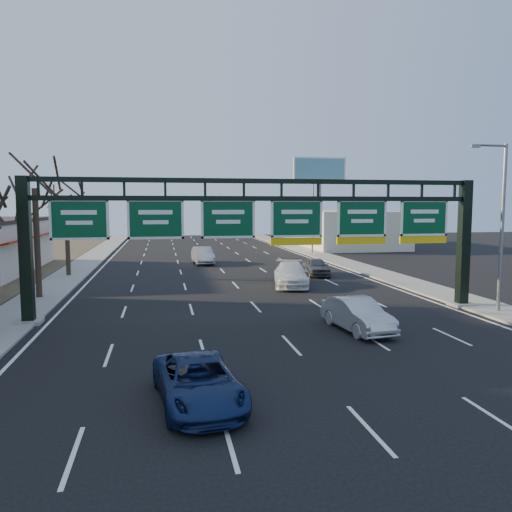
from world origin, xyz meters
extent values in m
plane|color=black|center=(0.00, 0.00, 0.00)|extent=(160.00, 160.00, 0.00)
cube|color=gray|center=(-12.80, 20.00, 0.06)|extent=(3.00, 120.00, 0.12)
cube|color=gray|center=(12.80, 20.00, 0.06)|extent=(3.00, 120.00, 0.12)
cube|color=white|center=(0.00, 20.00, 0.01)|extent=(21.60, 120.00, 0.01)
cube|color=black|center=(-11.70, 8.00, 3.60)|extent=(0.55, 0.55, 7.20)
cube|color=gray|center=(-11.70, 8.00, 0.10)|extent=(1.20, 1.20, 0.20)
cube|color=black|center=(11.70, 8.00, 3.60)|extent=(0.55, 0.55, 7.20)
cube|color=gray|center=(11.70, 8.00, 0.10)|extent=(1.20, 1.20, 0.20)
cube|color=black|center=(0.00, 8.00, 7.05)|extent=(23.40, 0.25, 0.25)
cube|color=black|center=(0.00, 8.00, 6.15)|extent=(23.40, 0.25, 0.25)
cube|color=#044424|center=(-9.17, 8.00, 5.10)|extent=(2.80, 0.10, 2.00)
cube|color=#044424|center=(-5.50, 8.00, 5.10)|extent=(2.80, 0.10, 2.00)
cube|color=#044424|center=(-1.83, 8.00, 5.10)|extent=(2.80, 0.10, 2.00)
cube|color=#044424|center=(1.83, 8.00, 5.10)|extent=(2.80, 0.10, 2.00)
cube|color=yellow|center=(1.83, 8.00, 3.88)|extent=(2.80, 0.10, 0.40)
cube|color=#044424|center=(5.50, 8.00, 5.10)|extent=(2.80, 0.10, 2.00)
cube|color=yellow|center=(5.50, 8.00, 3.88)|extent=(2.80, 0.10, 0.40)
cube|color=#044424|center=(9.17, 8.00, 5.10)|extent=(2.80, 0.10, 2.00)
cube|color=yellow|center=(9.17, 8.00, 3.88)|extent=(2.80, 0.10, 0.40)
cube|color=maroon|center=(-16.40, 29.00, 3.00)|extent=(1.20, 18.00, 0.40)
cube|color=beige|center=(20.00, 50.00, 2.50)|extent=(12.00, 20.00, 5.00)
cylinder|color=#2F251A|center=(-12.80, 15.00, 3.54)|extent=(0.36, 0.36, 6.84)
cylinder|color=#2F251A|center=(-12.80, 25.00, 3.35)|extent=(0.36, 0.36, 6.46)
cylinder|color=slate|center=(12.60, 6.00, 4.62)|extent=(0.20, 0.20, 9.00)
cylinder|color=slate|center=(11.70, 6.00, 9.02)|extent=(1.80, 0.12, 0.12)
cube|color=slate|center=(10.80, 6.00, 8.97)|extent=(0.50, 0.22, 0.15)
cylinder|color=slate|center=(12.60, 40.00, 4.62)|extent=(0.20, 0.20, 9.00)
cylinder|color=slate|center=(11.70, 40.00, 9.02)|extent=(1.80, 0.12, 0.12)
cube|color=slate|center=(10.80, 40.00, 8.97)|extent=(0.50, 0.22, 0.15)
cylinder|color=slate|center=(15.00, 45.00, 4.50)|extent=(0.50, 0.50, 9.00)
cube|color=slate|center=(15.00, 45.00, 9.00)|extent=(3.00, 0.30, 0.20)
cube|color=white|center=(15.00, 45.00, 10.50)|extent=(7.00, 0.30, 3.00)
cube|color=#5392A7|center=(15.00, 44.80, 10.50)|extent=(6.60, 0.05, 2.60)
cylinder|color=black|center=(11.80, 55.00, 3.50)|extent=(0.18, 0.18, 7.00)
cylinder|color=black|center=(8.00, 55.00, 6.80)|extent=(7.60, 0.14, 0.14)
imported|color=black|center=(6.00, 55.00, 6.00)|extent=(0.20, 0.20, 1.00)
imported|color=black|center=(2.00, 55.00, 6.00)|extent=(0.54, 0.54, 1.62)
imported|color=navy|center=(-4.24, -3.48, 0.67)|extent=(2.78, 5.06, 1.34)
imported|color=#B1B0B5|center=(3.61, 3.75, 0.76)|extent=(2.18, 4.77, 1.52)
imported|color=white|center=(3.87, 16.85, 0.84)|extent=(3.48, 6.12, 1.67)
imported|color=#414447|center=(7.30, 21.76, 0.74)|extent=(2.06, 4.44, 1.47)
imported|color=#AAABAF|center=(-1.26, 31.82, 0.83)|extent=(2.07, 5.12, 1.65)
camera|label=1|loc=(-5.19, -17.65, 5.79)|focal=35.00mm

